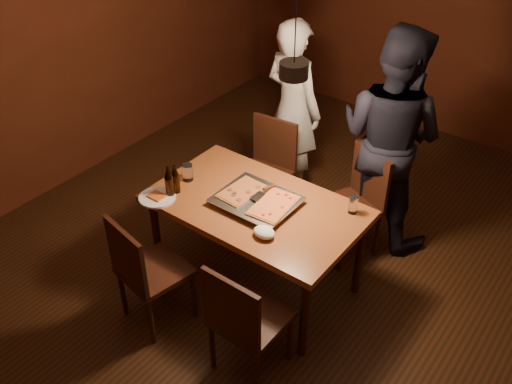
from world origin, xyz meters
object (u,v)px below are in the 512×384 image
Objects in this scene: diner_dark at (390,137)px; beer_bottle_b at (175,179)px; chair_far_right at (358,194)px; dining_table at (256,212)px; chair_near_left at (143,265)px; diner_white at (293,109)px; chair_far_left at (269,161)px; pizza_tray at (257,202)px; pendant_lamp at (294,69)px; chair_near_right at (243,315)px; beer_bottle_a at (169,182)px; plate_slice at (157,197)px.

beer_bottle_b is at bearing 59.76° from diner_dark.
chair_far_right is 1.44m from beer_bottle_b.
chair_near_left is at bearing -114.96° from dining_table.
chair_near_left is 2.06m from diner_white.
pizza_tray is (0.47, -0.79, 0.24)m from chair_far_left.
chair_far_left is 1.57m from chair_near_left.
chair_far_right is 0.94m from pizza_tray.
diner_white is at bearing 122.73° from pendant_lamp.
dining_table is at bearing 151.06° from pizza_tray.
dining_table is 0.82× the size of diner_dark.
pendant_lamp is at bearing 107.41° from chair_near_right.
beer_bottle_a reaches higher than pizza_tray.
pendant_lamp is (0.63, -0.64, 1.22)m from chair_far_left.
diner_white is (-0.54, 1.26, 0.04)m from pizza_tray.
chair_far_right is 2.49× the size of beer_bottle_b.
pendant_lamp reaches higher than diner_dark.
diner_dark is at bearing -75.59° from chair_far_right.
diner_dark is (0.98, -0.10, 0.09)m from diner_white.
plate_slice is at bearing 161.90° from chair_near_right.
beer_bottle_a reaches higher than chair_far_left.
pendant_lamp is (0.73, 0.44, 0.89)m from beer_bottle_a.
chair_far_left is 0.99× the size of chair_near_left.
pendant_lamp is at bearing 31.22° from beer_bottle_a.
chair_near_left reaches higher than pizza_tray.
chair_far_right is at bearing 48.12° from beer_bottle_b.
pendant_lamp is at bearing 33.81° from plate_slice.
plate_slice is at bearing 61.05° from diner_dark.
beer_bottle_b reaches higher than plate_slice.
chair_far_right is 2.10× the size of plate_slice.
chair_far_left is 0.95m from pizza_tray.
beer_bottle_a is (-0.09, -1.08, 0.33)m from chair_far_left.
chair_far_left and chair_near_right have the same top height.
chair_near_left is 1.87× the size of plate_slice.
beer_bottle_b is 0.85× the size of plate_slice.
diner_dark reaches higher than chair_far_right.
chair_near_left is (0.09, -1.57, 0.00)m from chair_far_left.
dining_table is 0.87m from chair_near_left.
chair_far_left is at bearing 85.18° from beer_bottle_a.
diner_white is (-0.53, 1.25, 0.14)m from dining_table.
chair_far_left is 0.85m from chair_far_right.
diner_dark is at bearing 66.80° from pizza_tray.
plate_slice is 1.63m from diner_white.
pizza_tray is (-0.38, -0.82, 0.24)m from chair_far_right.
diner_white is (-0.08, 0.47, 0.28)m from chair_far_left.
chair_far_right is 1.13× the size of chair_near_left.
chair_far_right and chair_near_right have the same top height.
pendant_lamp is (0.18, 0.15, 1.08)m from dining_table.
chair_near_right is 2.00× the size of beer_bottle_a.
chair_far_right is 1.00× the size of pizza_tray.
beer_bottle_a is 1.55m from diner_white.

